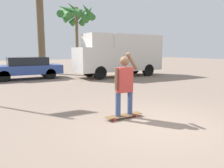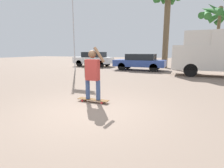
% 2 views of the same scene
% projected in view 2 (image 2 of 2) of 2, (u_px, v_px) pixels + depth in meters
% --- Properties ---
extents(ground_plane, '(80.00, 80.00, 0.00)m').
position_uv_depth(ground_plane, '(90.00, 111.00, 4.85)').
color(ground_plane, gray).
extents(skateboard, '(1.07, 0.23, 0.09)m').
position_uv_depth(skateboard, '(93.00, 100.00, 5.74)').
color(skateboard, brown).
rests_on(skateboard, ground_plane).
extents(person_skateboarder, '(0.72, 0.25, 1.69)m').
position_uv_depth(person_skateboarder, '(92.00, 72.00, 5.57)').
color(person_skateboarder, '#384C7A').
rests_on(person_skateboarder, skateboard).
extents(parked_car_blue, '(4.34, 1.91, 1.41)m').
position_uv_depth(parked_car_blue, '(140.00, 61.00, 15.15)').
color(parked_car_blue, black).
rests_on(parked_car_blue, ground_plane).
extents(parked_car_white, '(4.15, 1.79, 1.55)m').
position_uv_depth(parked_car_white, '(93.00, 59.00, 18.90)').
color(parked_car_white, black).
rests_on(parked_car_white, ground_plane).
extents(palm_tree_near_van, '(4.57, 4.51, 6.99)m').
position_uv_depth(palm_tree_near_van, '(219.00, 13.00, 19.59)').
color(palm_tree_near_van, brown).
rests_on(palm_tree_near_van, ground_plane).
extents(palm_tree_center_background, '(2.92, 2.89, 7.59)m').
position_uv_depth(palm_tree_center_background, '(168.00, 6.00, 16.45)').
color(palm_tree_center_background, brown).
rests_on(palm_tree_center_background, ground_plane).
extents(flagpole, '(1.11, 0.12, 8.03)m').
position_uv_depth(flagpole, '(74.00, 15.00, 14.53)').
color(flagpole, '#B7B7BC').
rests_on(flagpole, ground_plane).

